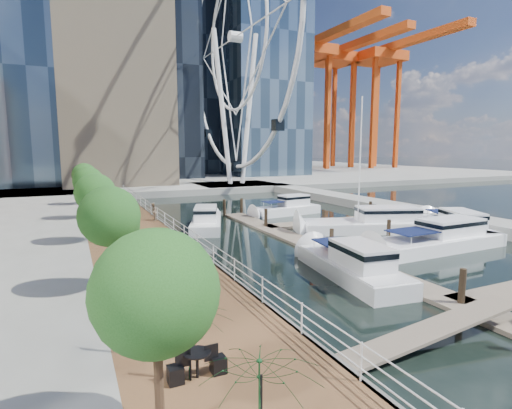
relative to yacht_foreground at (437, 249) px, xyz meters
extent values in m
plane|color=black|center=(-10.74, -6.00, 0.00)|extent=(520.00, 520.00, 0.00)
cube|color=brown|center=(-19.74, 9.00, 0.50)|extent=(6.00, 60.00, 1.00)
cube|color=#595954|center=(-16.74, 9.00, 0.50)|extent=(0.25, 60.00, 1.00)
cube|color=gray|center=(-10.74, 96.00, 0.50)|extent=(200.00, 114.00, 1.00)
cube|color=gray|center=(9.26, 14.00, 0.50)|extent=(4.00, 60.00, 1.00)
cube|color=gray|center=(3.26, 46.00, 0.50)|extent=(14.00, 12.00, 1.00)
cube|color=#6D6051|center=(-7.74, 4.00, 0.10)|extent=(2.00, 32.00, 0.20)
cube|color=#6D6051|center=(-1.74, 2.00, 0.10)|extent=(12.00, 2.00, 0.20)
cube|color=#6D6051|center=(-1.74, 12.00, 0.10)|extent=(12.00, 2.00, 0.20)
cylinder|color=white|center=(0.76, 46.00, 14.00)|extent=(0.80, 0.80, 26.00)
cylinder|color=white|center=(5.76, 46.00, 14.00)|extent=(0.80, 0.80, 26.00)
torus|color=white|center=(3.26, 46.00, 26.00)|extent=(0.70, 44.70, 44.70)
cylinder|color=#3F2B1C|center=(-22.14, -12.00, 2.20)|extent=(0.20, 0.20, 2.40)
sphere|color=#265B1E|center=(-22.14, -12.00, 4.30)|extent=(2.60, 2.60, 2.60)
cylinder|color=#3F2B1C|center=(-22.14, -2.00, 2.20)|extent=(0.20, 0.20, 2.40)
sphere|color=#265B1E|center=(-22.14, -2.00, 4.30)|extent=(2.60, 2.60, 2.60)
cylinder|color=#3F2B1C|center=(-22.14, 8.00, 2.20)|extent=(0.20, 0.20, 2.40)
sphere|color=#265B1E|center=(-22.14, 8.00, 4.30)|extent=(2.60, 2.60, 2.60)
cylinder|color=#3F2B1C|center=(-22.14, 18.00, 2.20)|extent=(0.20, 0.20, 2.40)
sphere|color=#265B1E|center=(-22.14, 18.00, 4.30)|extent=(2.60, 2.60, 2.60)
cylinder|color=#3F2B1C|center=(-22.14, 28.00, 2.20)|extent=(0.20, 0.20, 2.40)
sphere|color=#265B1E|center=(-22.14, 28.00, 4.30)|extent=(2.60, 2.60, 2.60)
imported|color=#4F536A|center=(-18.68, 1.70, 1.89)|extent=(0.72, 0.78, 1.78)
imported|color=gray|center=(-17.24, 14.73, 1.77)|extent=(0.76, 0.88, 1.55)
imported|color=#2F333A|center=(-19.45, 23.10, 1.93)|extent=(1.14, 1.04, 1.87)
imported|color=#103D1A|center=(-20.41, -13.31, 2.11)|extent=(2.97, 3.01, 2.21)
imported|color=#0D331A|center=(-20.94, -10.06, 2.04)|extent=(2.29, 2.34, 2.07)
imported|color=#0F3915|center=(-22.14, -7.97, 2.02)|extent=(2.88, 2.91, 2.04)
camera|label=1|loc=(-23.55, -19.79, 7.14)|focal=28.00mm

